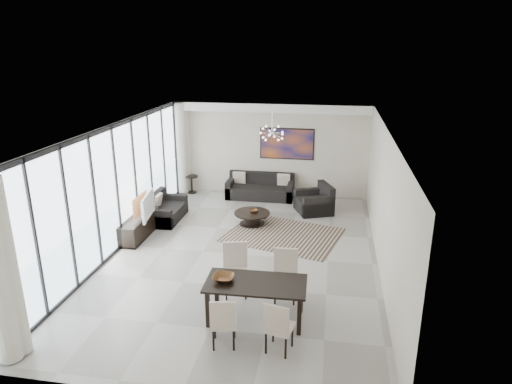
% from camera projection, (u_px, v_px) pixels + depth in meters
% --- Properties ---
extents(room_shell, '(6.00, 9.00, 2.90)m').
position_uv_depth(room_shell, '(263.00, 196.00, 9.91)').
color(room_shell, '#A8A39B').
rests_on(room_shell, ground).
extents(window_wall, '(0.37, 8.95, 2.90)m').
position_uv_depth(window_wall, '(120.00, 187.00, 10.44)').
color(window_wall, silver).
rests_on(window_wall, floor).
extents(soffit, '(5.98, 0.40, 0.26)m').
position_uv_depth(soffit, '(270.00, 108.00, 13.60)').
color(soffit, white).
rests_on(soffit, room_shell).
extents(painting, '(1.68, 0.04, 0.98)m').
position_uv_depth(painting, '(287.00, 144.00, 14.03)').
color(painting, '#BB571A').
rests_on(painting, room_shell).
extents(chandelier, '(0.66, 0.66, 0.71)m').
position_uv_depth(chandelier, '(272.00, 133.00, 12.00)').
color(chandelier, silver).
rests_on(chandelier, room_shell).
extents(rug, '(3.15, 2.71, 0.01)m').
position_uv_depth(rug, '(283.00, 235.00, 11.50)').
color(rug, black).
rests_on(rug, floor).
extents(coffee_table, '(0.96, 0.96, 0.34)m').
position_uv_depth(coffee_table, '(252.00, 217.00, 12.13)').
color(coffee_table, black).
rests_on(coffee_table, floor).
extents(bowl_coffee, '(0.27, 0.27, 0.07)m').
position_uv_depth(bowl_coffee, '(254.00, 211.00, 12.08)').
color(bowl_coffee, brown).
rests_on(bowl_coffee, coffee_table).
extents(sofa_main, '(2.06, 0.84, 0.75)m').
position_uv_depth(sofa_main, '(260.00, 190.00, 14.21)').
color(sofa_main, black).
rests_on(sofa_main, floor).
extents(loveseat, '(0.80, 1.43, 0.71)m').
position_uv_depth(loveseat, '(165.00, 211.00, 12.43)').
color(loveseat, black).
rests_on(loveseat, floor).
extents(armchair, '(1.20, 1.23, 0.81)m').
position_uv_depth(armchair, '(315.00, 203.00, 12.99)').
color(armchair, black).
rests_on(armchair, floor).
extents(side_table, '(0.42, 0.42, 0.57)m').
position_uv_depth(side_table, '(192.00, 181.00, 14.61)').
color(side_table, black).
rests_on(side_table, floor).
extents(tv_console, '(0.46, 1.64, 0.51)m').
position_uv_depth(tv_console, '(140.00, 226.00, 11.38)').
color(tv_console, black).
rests_on(tv_console, floor).
extents(television, '(0.30, 1.06, 0.60)m').
position_uv_depth(television, '(144.00, 206.00, 11.18)').
color(television, gray).
rests_on(television, tv_console).
extents(dining_table, '(1.76, 0.91, 0.72)m').
position_uv_depth(dining_table, '(256.00, 287.00, 7.81)').
color(dining_table, black).
rests_on(dining_table, floor).
extents(dining_chair_sw, '(0.47, 0.47, 0.88)m').
position_uv_depth(dining_chair_sw, '(223.00, 320.00, 7.11)').
color(dining_chair_sw, beige).
rests_on(dining_chair_sw, floor).
extents(dining_chair_se, '(0.49, 0.49, 0.90)m').
position_uv_depth(dining_chair_se, '(278.00, 325.00, 6.97)').
color(dining_chair_se, beige).
rests_on(dining_chair_se, floor).
extents(dining_chair_nw, '(0.56, 0.56, 1.02)m').
position_uv_depth(dining_chair_nw, '(235.00, 265.00, 8.70)').
color(dining_chair_nw, beige).
rests_on(dining_chair_nw, floor).
extents(dining_chair_ne, '(0.47, 0.47, 0.97)m').
position_uv_depth(dining_chair_ne, '(286.00, 271.00, 8.53)').
color(dining_chair_ne, beige).
rests_on(dining_chair_ne, floor).
extents(bowl_dining, '(0.37, 0.37, 0.09)m').
position_uv_depth(bowl_dining, '(223.00, 278.00, 7.84)').
color(bowl_dining, brown).
rests_on(bowl_dining, dining_table).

